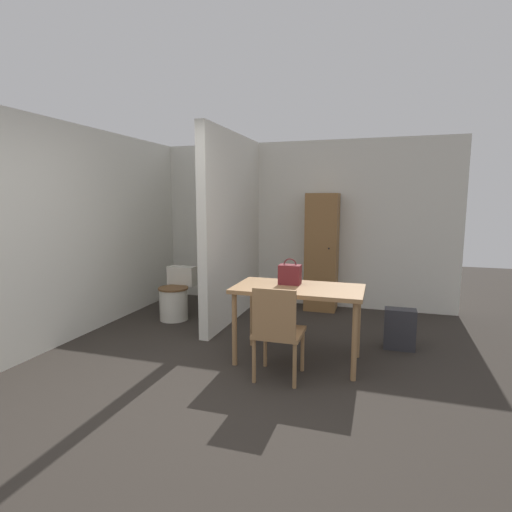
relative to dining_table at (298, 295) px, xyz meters
name	(u,v)px	position (x,y,z in m)	size (l,w,h in m)	color
ground_plane	(188,407)	(-0.64, -1.16, -0.69)	(16.00, 16.00, 0.00)	#2D2823
wall_back	(288,224)	(-0.64, 2.29, 0.56)	(5.00, 0.12, 2.50)	silver
wall_left	(103,229)	(-2.70, 0.54, 0.56)	(0.12, 4.39, 2.50)	silver
partition_wall	(233,228)	(-1.16, 1.24, 0.56)	(0.12, 1.99, 2.50)	silver
dining_table	(298,295)	(0.00, 0.00, 0.00)	(1.27, 0.69, 0.77)	#997047
wooden_chair	(277,330)	(-0.09, -0.48, -0.21)	(0.43, 0.43, 0.88)	#997047
toilet	(176,297)	(-1.90, 0.94, -0.39)	(0.41, 0.55, 0.70)	silver
handbag	(290,274)	(-0.11, 0.10, 0.19)	(0.22, 0.13, 0.27)	maroon
wooden_cabinet	(322,252)	(-0.06, 2.02, 0.17)	(0.46, 0.42, 1.72)	brown
space_heater	(400,329)	(1.00, 0.66, -0.46)	(0.33, 0.17, 0.45)	#2D2D33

